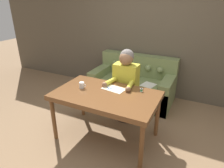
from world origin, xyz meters
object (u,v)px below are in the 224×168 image
at_px(dining_table, 106,98).
at_px(couch, 133,85).
at_px(person, 126,86).
at_px(scissors, 111,89).
at_px(thread_spool, 141,90).
at_px(mug, 82,85).

xyz_separation_m(dining_table, couch, (-0.09, 1.38, -0.36)).
bearing_deg(person, dining_table, -96.63).
height_order(scissors, thread_spool, thread_spool).
bearing_deg(person, mug, -130.02).
relative_size(couch, person, 1.30).
distance_m(person, thread_spool, 0.48).
bearing_deg(dining_table, mug, 178.84).
relative_size(person, thread_spool, 27.80).
bearing_deg(dining_table, scissors, 92.30).
bearing_deg(dining_table, thread_spool, 33.43).
distance_m(couch, scissors, 1.29).
bearing_deg(thread_spool, dining_table, -146.57).
height_order(dining_table, mug, mug).
height_order(couch, thread_spool, couch).
bearing_deg(scissors, thread_spool, 14.44).
bearing_deg(mug, dining_table, -1.16).
bearing_deg(couch, person, -79.19).
bearing_deg(thread_spool, scissors, -165.56).
height_order(couch, person, person).
relative_size(couch, mug, 14.37).
height_order(couch, mug, couch).
relative_size(couch, thread_spool, 36.09).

